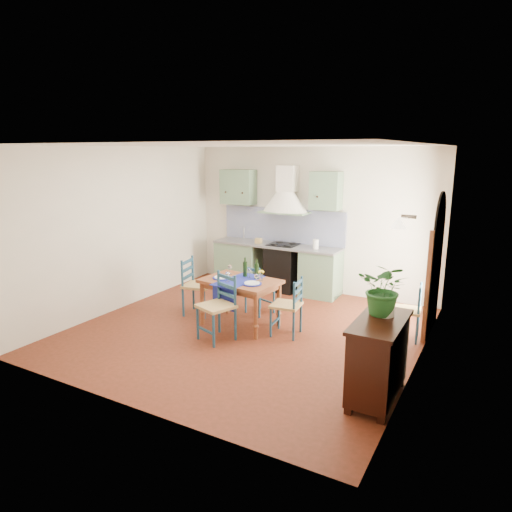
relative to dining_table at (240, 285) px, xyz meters
The scene contains 13 objects.
floor 0.71m from the dining_table, 33.86° to the right, with size 5.00×5.00×0.00m, color #461E0F.
back_wall 2.20m from the dining_table, 96.92° to the left, with size 5.00×0.96×2.80m.
right_wall 2.79m from the dining_table, ahead, with size 0.26×5.00×2.80m.
left_wall 2.41m from the dining_table, behind, with size 0.04×5.00×2.80m, color beige.
ceiling 2.16m from the dining_table, 33.86° to the right, with size 5.00×5.00×0.01m, color silver.
dining_table is the anchor object (origin of this frame).
chair_near 0.65m from the dining_table, 89.87° to the right, with size 0.59×0.59×0.99m.
chair_far 0.65m from the dining_table, 91.03° to the left, with size 0.50×0.50×0.86m.
chair_left 0.94m from the dining_table, behind, with size 0.53×0.53×0.97m.
chair_right 0.85m from the dining_table, ahead, with size 0.46×0.46×0.89m.
chair_spare 2.55m from the dining_table, 16.57° to the left, with size 0.44×0.44×0.84m.
sideboard 2.74m from the dining_table, 25.42° to the right, with size 0.50×1.05×0.94m.
potted_plant 2.71m from the dining_table, 22.12° to the right, with size 0.55×0.48×0.61m, color #1F5823.
Camera 1 is at (3.34, -5.75, 2.72)m, focal length 32.00 mm.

